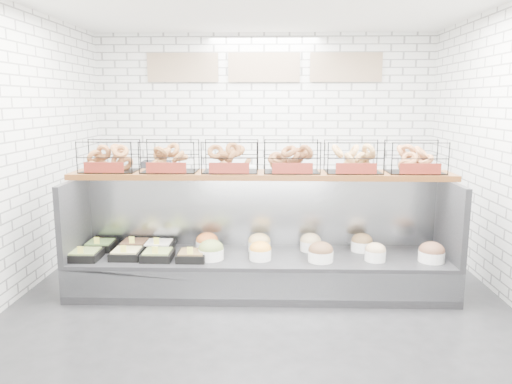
{
  "coord_description": "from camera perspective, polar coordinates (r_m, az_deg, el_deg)",
  "views": [
    {
      "loc": [
        0.1,
        -4.81,
        2.02
      ],
      "look_at": [
        -0.05,
        0.45,
        1.05
      ],
      "focal_mm": 35.0,
      "sensor_mm": 36.0,
      "label": 1
    }
  ],
  "objects": [
    {
      "name": "prep_counter",
      "position": [
        7.4,
        0.8,
        -1.69
      ],
      "size": [
        4.0,
        0.6,
        1.2
      ],
      "color": "#93969B",
      "rests_on": "ground"
    },
    {
      "name": "display_case",
      "position": [
        5.42,
        0.35,
        -7.75
      ],
      "size": [
        4.0,
        0.9,
        1.2
      ],
      "color": "black",
      "rests_on": "ground"
    },
    {
      "name": "ground",
      "position": [
        5.21,
        0.44,
        -12.38
      ],
      "size": [
        5.5,
        5.5,
        0.0
      ],
      "primitive_type": "plane",
      "color": "black",
      "rests_on": "ground"
    },
    {
      "name": "room_shell",
      "position": [
        5.41,
        0.61,
        10.82
      ],
      "size": [
        5.02,
        5.51,
        3.01
      ],
      "color": "silver",
      "rests_on": "ground"
    },
    {
      "name": "bagel_shelf",
      "position": [
        5.36,
        0.58,
        3.65
      ],
      "size": [
        4.1,
        0.5,
        0.4
      ],
      "color": "#502A11",
      "rests_on": "display_case"
    }
  ]
}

